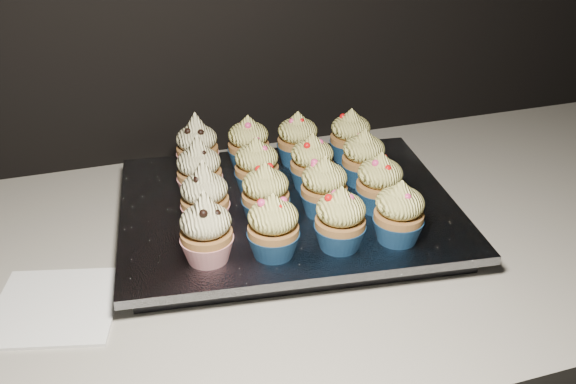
{
  "coord_description": "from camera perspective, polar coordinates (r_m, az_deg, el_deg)",
  "views": [
    {
      "loc": [
        -0.2,
        1.01,
        1.38
      ],
      "look_at": [
        0.03,
        1.74,
        0.95
      ],
      "focal_mm": 40.0,
      "sensor_mm": 36.0,
      "label": 1
    }
  ],
  "objects": [
    {
      "name": "worktop",
      "position": [
        0.88,
        -1.41,
        -5.46
      ],
      "size": [
        2.44,
        0.64,
        0.04
      ],
      "primitive_type": "cube",
      "color": "beige",
      "rests_on": "cabinet"
    },
    {
      "name": "napkin",
      "position": [
        0.8,
        -19.96,
        -9.53
      ],
      "size": [
        0.17,
        0.17,
        0.0
      ],
      "primitive_type": "cube",
      "rotation": [
        0.0,
        0.0,
        -0.25
      ],
      "color": "white",
      "rests_on": "worktop"
    },
    {
      "name": "baking_tray",
      "position": [
        0.9,
        -0.0,
        -2.18
      ],
      "size": [
        0.46,
        0.37,
        0.02
      ],
      "primitive_type": "cube",
      "rotation": [
        0.0,
        0.0,
        -0.12
      ],
      "color": "black",
      "rests_on": "worktop"
    },
    {
      "name": "foil_lining",
      "position": [
        0.89,
        -0.0,
        -1.24
      ],
      "size": [
        0.49,
        0.41,
        0.01
      ],
      "primitive_type": "cube",
      "rotation": [
        0.0,
        0.0,
        -0.12
      ],
      "color": "silver",
      "rests_on": "baking_tray"
    },
    {
      "name": "cupcake_0",
      "position": [
        0.75,
        -7.28,
        -3.43
      ],
      "size": [
        0.06,
        0.06,
        0.1
      ],
      "color": "#A61724",
      "rests_on": "foil_lining"
    },
    {
      "name": "cupcake_1",
      "position": [
        0.76,
        -1.32,
        -3.16
      ],
      "size": [
        0.06,
        0.06,
        0.08
      ],
      "color": "navy",
      "rests_on": "foil_lining"
    },
    {
      "name": "cupcake_2",
      "position": [
        0.78,
        4.67,
        -2.5
      ],
      "size": [
        0.06,
        0.06,
        0.08
      ],
      "color": "navy",
      "rests_on": "foil_lining"
    },
    {
      "name": "cupcake_3",
      "position": [
        0.8,
        9.83,
        -1.91
      ],
      "size": [
        0.06,
        0.06,
        0.08
      ],
      "color": "navy",
      "rests_on": "foil_lining"
    },
    {
      "name": "cupcake_4",
      "position": [
        0.82,
        -7.41,
        -0.52
      ],
      "size": [
        0.06,
        0.06,
        0.1
      ],
      "color": "#A61724",
      "rests_on": "foil_lining"
    },
    {
      "name": "cupcake_5",
      "position": [
        0.83,
        -2.01,
        -0.22
      ],
      "size": [
        0.06,
        0.06,
        0.08
      ],
      "color": "navy",
      "rests_on": "foil_lining"
    },
    {
      "name": "cupcake_6",
      "position": [
        0.84,
        3.23,
        0.37
      ],
      "size": [
        0.06,
        0.06,
        0.08
      ],
      "color": "navy",
      "rests_on": "foil_lining"
    },
    {
      "name": "cupcake_7",
      "position": [
        0.86,
        8.13,
        0.76
      ],
      "size": [
        0.06,
        0.06,
        0.08
      ],
      "color": "navy",
      "rests_on": "foil_lining"
    },
    {
      "name": "cupcake_8",
      "position": [
        0.89,
        -7.89,
        1.9
      ],
      "size": [
        0.06,
        0.06,
        0.1
      ],
      "color": "#A61724",
      "rests_on": "foil_lining"
    },
    {
      "name": "cupcake_9",
      "position": [
        0.9,
        -2.8,
        2.21
      ],
      "size": [
        0.06,
        0.06,
        0.08
      ],
      "color": "navy",
      "rests_on": "foil_lining"
    },
    {
      "name": "cupcake_10",
      "position": [
        0.91,
        2.15,
        2.57
      ],
      "size": [
        0.06,
        0.06,
        0.08
      ],
      "color": "navy",
      "rests_on": "foil_lining"
    },
    {
      "name": "cupcake_11",
      "position": [
        0.93,
        6.72,
        2.98
      ],
      "size": [
        0.06,
        0.06,
        0.08
      ],
      "color": "navy",
      "rests_on": "foil_lining"
    },
    {
      "name": "cupcake_12",
      "position": [
        0.96,
        -8.07,
        4.03
      ],
      "size": [
        0.06,
        0.06,
        0.1
      ],
      "color": "#A61724",
      "rests_on": "foil_lining"
    },
    {
      "name": "cupcake_13",
      "position": [
        0.97,
        -3.53,
        4.28
      ],
      "size": [
        0.06,
        0.06,
        0.08
      ],
      "color": "navy",
      "rests_on": "foil_lining"
    },
    {
      "name": "cupcake_14",
      "position": [
        0.98,
        0.86,
        4.65
      ],
      "size": [
        0.06,
        0.06,
        0.08
      ],
      "color": "navy",
      "rests_on": "foil_lining"
    },
    {
      "name": "cupcake_15",
      "position": [
        0.99,
        5.56,
        4.91
      ],
      "size": [
        0.06,
        0.06,
        0.08
      ],
      "color": "navy",
      "rests_on": "foil_lining"
    }
  ]
}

